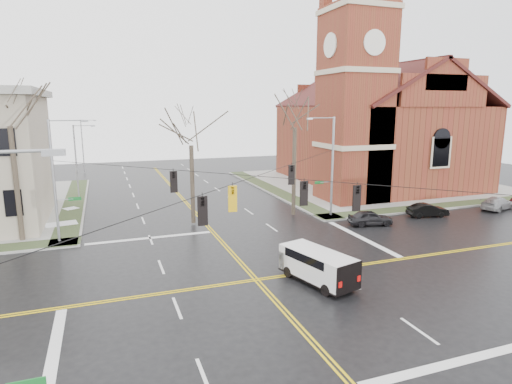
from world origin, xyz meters
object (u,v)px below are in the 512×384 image
object	(u,v)px
signal_pole_nw	(56,178)
parked_car_b	(428,210)
cargo_van	(315,263)
parked_car_c	(497,203)
church	(372,119)
tree_nw_near	(191,140)
streetlight_north_a	(77,158)
tree_nw_far	(9,118)
parked_car_a	(370,218)
signal_pole_ne	(331,164)
tree_ne	(295,122)
streetlight_north_b	(83,144)

from	to	relation	value
signal_pole_nw	parked_car_b	bearing A→B (deg)	-5.48
cargo_van	parked_car_c	world-z (taller)	cargo_van
church	tree_nw_near	size ratio (longest dim) A/B	2.74
streetlight_north_a	cargo_van	xyz separation A→B (m)	(13.80, -29.36, -3.36)
streetlight_north_a	tree_nw_near	distance (m)	17.90
tree_nw_far	tree_nw_near	size ratio (longest dim) A/B	1.27
church	parked_car_a	xyz separation A→B (m)	(-11.50, -16.94, -7.79)
signal_pole_ne	cargo_van	size ratio (longest dim) A/B	1.72
streetlight_north_a	parked_car_a	size ratio (longest dim) A/B	2.12
cargo_van	tree_nw_far	world-z (taller)	tree_nw_far
signal_pole_ne	parked_car_b	size ratio (longest dim) A/B	2.42
parked_car_b	tree_nw_far	distance (m)	35.45
parked_car_a	tree_nw_far	xyz separation A→B (m)	(-27.42, 4.99, 8.56)
signal_pole_nw	parked_car_c	distance (m)	40.15
parked_car_a	cargo_van	bearing A→B (deg)	145.32
cargo_van	parked_car_b	world-z (taller)	cargo_van
tree_ne	streetlight_north_b	bearing A→B (deg)	118.50
signal_pole_nw	tree_nw_far	bearing A→B (deg)	154.83
signal_pole_ne	parked_car_c	bearing A→B (deg)	-10.17
streetlight_north_b	parked_car_c	bearing A→B (deg)	-45.32
tree_nw_near	signal_pole_ne	bearing A→B (deg)	-7.77
signal_pole_nw	streetlight_north_a	xyz separation A→B (m)	(0.67, 16.50, -0.48)
parked_car_a	streetlight_north_b	bearing A→B (deg)	43.85
parked_car_c	tree_nw_far	size ratio (longest dim) A/B	0.34
church	tree_ne	xyz separation A→B (m)	(-16.40, -11.82, 0.27)
church	streetlight_north_b	distance (m)	42.53
church	signal_pole_ne	distance (m)	19.22
streetlight_north_a	signal_pole_nw	bearing A→B (deg)	-92.32
parked_car_a	tree_ne	bearing A→B (deg)	56.77
streetlight_north_b	parked_car_a	xyz separation A→B (m)	(23.92, -40.16, -3.83)
parked_car_a	church	bearing A→B (deg)	-21.10
signal_pole_ne	parked_car_c	size ratio (longest dim) A/B	2.06
cargo_van	parked_car_b	xyz separation A→B (m)	(16.82, 9.86, -0.49)
streetlight_north_a	tree_nw_near	bearing A→B (deg)	-56.96
cargo_van	signal_pole_ne	bearing A→B (deg)	42.01
tree_nw_far	parked_car_b	bearing A→B (deg)	-7.23
parked_car_a	parked_car_b	world-z (taller)	parked_car_a
parked_car_b	tree_nw_far	world-z (taller)	tree_nw_far
streetlight_north_a	parked_car_c	world-z (taller)	streetlight_north_a
signal_pole_ne	tree_ne	world-z (taller)	tree_ne
church	streetlight_north_a	xyz separation A→B (m)	(-35.42, 3.22, -3.97)
signal_pole_ne	streetlight_north_b	distance (m)	42.61
church	signal_pole_nw	size ratio (longest dim) A/B	3.06
cargo_van	streetlight_north_b	bearing A→B (deg)	90.09
cargo_van	parked_car_b	size ratio (longest dim) A/B	1.41
streetlight_north_b	cargo_van	size ratio (longest dim) A/B	1.53
church	cargo_van	distance (m)	34.70
signal_pole_ne	cargo_van	bearing A→B (deg)	-122.46
parked_car_a	signal_pole_nw	bearing A→B (deg)	94.60
streetlight_north_b	tree_nw_far	world-z (taller)	tree_nw_far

